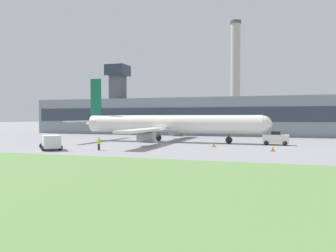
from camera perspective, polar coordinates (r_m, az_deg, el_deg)
ground_plane at (r=51.92m, az=-0.63°, el=-3.17°), size 400.00×400.00×0.00m
terminal_building at (r=80.17m, az=5.44°, el=1.79°), size 86.44×10.94×17.92m
smokestack_left at (r=115.09m, az=11.66°, el=8.69°), size 3.71×3.71×36.95m
airplane at (r=55.91m, az=-0.04°, el=0.26°), size 33.16×32.20×11.28m
pushback_tug at (r=52.62m, az=18.26°, el=-2.16°), size 3.89×2.34×2.09m
baggage_truck at (r=45.68m, az=-19.72°, el=-2.68°), size 5.33×5.58×1.94m
ground_crew_person at (r=43.09m, az=-11.96°, el=-3.00°), size 0.47×0.47×1.73m
traffic_cone_near_nose at (r=47.96m, az=7.98°, el=-3.24°), size 0.56×0.56×0.61m
traffic_cone_wingtip at (r=43.34m, az=17.77°, el=-3.82°), size 0.59×0.59×0.60m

